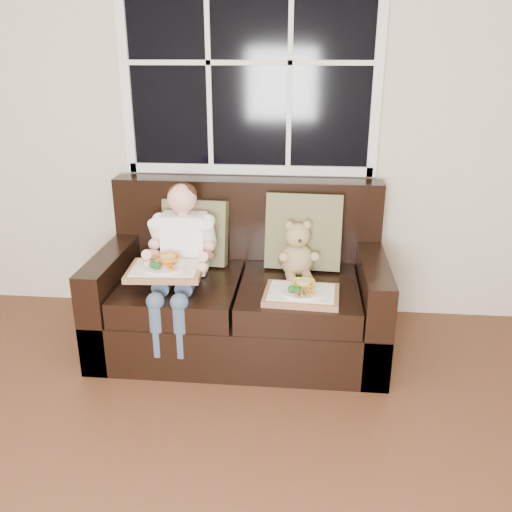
# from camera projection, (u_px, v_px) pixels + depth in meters

# --- Properties ---
(window_back) EXTENTS (1.62, 0.04, 1.37)m
(window_back) POSITION_uv_depth(u_px,v_px,m) (249.00, 63.00, 3.30)
(window_back) COLOR black
(window_back) RESTS_ON room_walls
(loveseat) EXTENTS (1.70, 0.92, 0.96)m
(loveseat) POSITION_uv_depth(u_px,v_px,m) (242.00, 294.00, 3.34)
(loveseat) COLOR black
(loveseat) RESTS_ON ground
(pillow_left) EXTENTS (0.42, 0.21, 0.42)m
(pillow_left) POSITION_uv_depth(u_px,v_px,m) (195.00, 232.00, 3.39)
(pillow_left) COLOR brown
(pillow_left) RESTS_ON loveseat
(pillow_right) EXTENTS (0.47, 0.23, 0.47)m
(pillow_right) POSITION_uv_depth(u_px,v_px,m) (304.00, 231.00, 3.32)
(pillow_right) COLOR brown
(pillow_right) RESTS_ON loveseat
(child) EXTENTS (0.38, 0.59, 0.85)m
(child) POSITION_uv_depth(u_px,v_px,m) (181.00, 249.00, 3.14)
(child) COLOR white
(child) RESTS_ON loveseat
(teddy_bear) EXTENTS (0.23, 0.28, 0.35)m
(teddy_bear) POSITION_uv_depth(u_px,v_px,m) (297.00, 253.00, 3.22)
(teddy_bear) COLOR #A08954
(teddy_bear) RESTS_ON loveseat
(tray_left) EXTENTS (0.43, 0.34, 0.10)m
(tray_left) POSITION_uv_depth(u_px,v_px,m) (165.00, 269.00, 3.03)
(tray_left) COLOR #8C613F
(tray_left) RESTS_ON child
(tray_right) EXTENTS (0.42, 0.33, 0.09)m
(tray_right) POSITION_uv_depth(u_px,v_px,m) (302.00, 293.00, 2.95)
(tray_right) COLOR #8C613F
(tray_right) RESTS_ON loveseat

